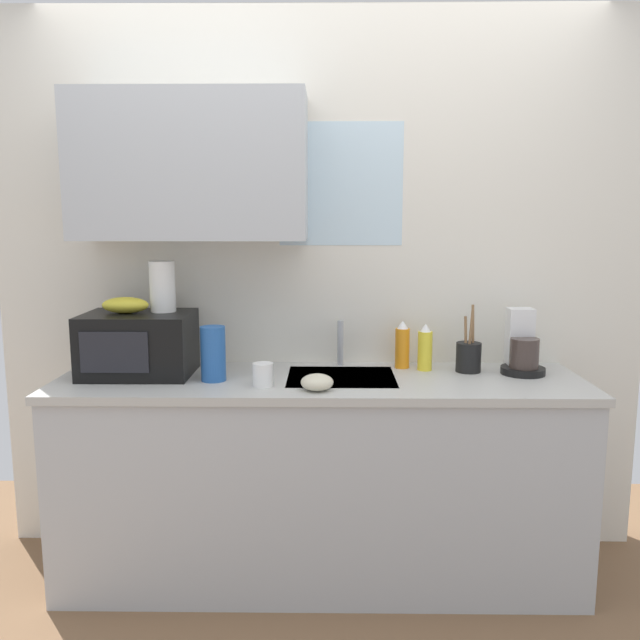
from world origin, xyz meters
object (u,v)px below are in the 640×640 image
object	(u,v)px
coffee_maker	(522,349)
banana_bunch	(125,305)
paper_towel_roll	(162,287)
cereal_canister	(213,354)
microwave	(139,344)
small_bowl	(317,382)
dish_soap_bottle_yellow	(425,349)
utensil_crock	(469,356)
dish_soap_bottle_orange	(402,346)
mug_white	(263,375)

from	to	relation	value
coffee_maker	banana_bunch	bearing A→B (deg)	-178.06
paper_towel_roll	cereal_canister	bearing A→B (deg)	-32.01
microwave	coffee_maker	distance (m)	1.67
microwave	small_bowl	distance (m)	0.82
dish_soap_bottle_yellow	small_bowl	bearing A→B (deg)	-143.83
banana_bunch	utensil_crock	world-z (taller)	banana_bunch
dish_soap_bottle_yellow	dish_soap_bottle_orange	bearing A→B (deg)	155.09
microwave	coffee_maker	xyz separation A→B (m)	(1.67, 0.06, -0.03)
dish_soap_bottle_orange	cereal_canister	bearing A→B (deg)	-163.44
coffee_maker	microwave	bearing A→B (deg)	-177.95
paper_towel_roll	dish_soap_bottle_yellow	size ratio (longest dim) A/B	1.05
dish_soap_bottle_yellow	cereal_canister	xyz separation A→B (m)	(-0.91, -0.20, 0.02)
dish_soap_bottle_yellow	mug_white	distance (m)	0.76
microwave	cereal_canister	xyz separation A→B (m)	(0.34, -0.10, -0.02)
coffee_maker	dish_soap_bottle_orange	size ratio (longest dim) A/B	1.30
cereal_canister	banana_bunch	bearing A→B (deg)	165.62
dish_soap_bottle_orange	utensil_crock	size ratio (longest dim) A/B	0.72
microwave	paper_towel_roll	bearing A→B (deg)	27.17
paper_towel_roll	small_bowl	distance (m)	0.82
utensil_crock	small_bowl	xyz separation A→B (m)	(-0.67, -0.32, -0.04)
cereal_canister	dish_soap_bottle_yellow	bearing A→B (deg)	12.25
paper_towel_roll	coffee_maker	world-z (taller)	paper_towel_roll
mug_white	banana_bunch	bearing A→B (deg)	162.62
utensil_crock	small_bowl	size ratio (longest dim) A/B	2.29
utensil_crock	coffee_maker	bearing A→B (deg)	-2.86
microwave	paper_towel_roll	xyz separation A→B (m)	(0.10, 0.05, 0.24)
banana_bunch	dish_soap_bottle_orange	size ratio (longest dim) A/B	0.93
microwave	coffee_maker	size ratio (longest dim) A/B	1.64
microwave	dish_soap_bottle_orange	bearing A→B (deg)	7.12
banana_bunch	cereal_canister	xyz separation A→B (m)	(0.39, -0.10, -0.19)
utensil_crock	dish_soap_bottle_yellow	bearing A→B (deg)	171.44
banana_bunch	small_bowl	distance (m)	0.91
paper_towel_roll	utensil_crock	xyz separation A→B (m)	(1.34, 0.02, -0.31)
cereal_canister	mug_white	bearing A→B (deg)	-22.52
cereal_canister	small_bowl	distance (m)	0.47
banana_bunch	dish_soap_bottle_orange	xyz separation A→B (m)	(1.21, 0.14, -0.20)
dish_soap_bottle_orange	dish_soap_bottle_yellow	size ratio (longest dim) A/B	1.03
mug_white	coffee_maker	bearing A→B (deg)	12.55
banana_bunch	microwave	bearing A→B (deg)	-1.80
coffee_maker	dish_soap_bottle_yellow	world-z (taller)	coffee_maker
mug_white	microwave	bearing A→B (deg)	161.32
coffee_maker	cereal_canister	bearing A→B (deg)	-173.22
cereal_canister	small_bowl	bearing A→B (deg)	-18.94
paper_towel_roll	utensil_crock	size ratio (longest dim) A/B	0.74
dish_soap_bottle_orange	mug_white	xyz separation A→B (m)	(-0.60, -0.33, -0.05)
utensil_crock	small_bowl	distance (m)	0.74
microwave	banana_bunch	distance (m)	0.18
paper_towel_roll	dish_soap_bottle_yellow	bearing A→B (deg)	2.40
dish_soap_bottle_orange	cereal_canister	distance (m)	0.85
banana_bunch	cereal_canister	size ratio (longest dim) A/B	0.87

